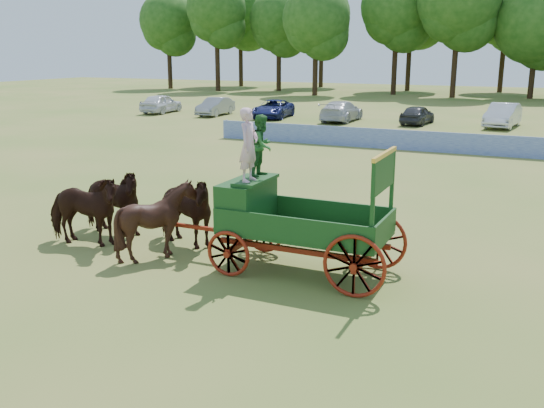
{
  "coord_description": "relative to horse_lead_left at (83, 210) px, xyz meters",
  "views": [
    {
      "loc": [
        3.68,
        -13.51,
        5.09
      ],
      "look_at": [
        -2.54,
        0.01,
        1.3
      ],
      "focal_mm": 40.0,
      "sensor_mm": 36.0,
      "label": 1
    }
  ],
  "objects": [
    {
      "name": "treeline",
      "position": [
        3.02,
        62.12,
        8.71
      ],
      "size": [
        90.4,
        23.01,
        15.86
      ],
      "color": "#382314",
      "rests_on": "ground"
    },
    {
      "name": "horse_wheel_left",
      "position": [
        2.4,
        0.0,
        0.0
      ],
      "size": [
        2.07,
        1.92,
        1.95
      ],
      "primitive_type": "imported",
      "rotation": [
        0.0,
        0.0,
        1.79
      ],
      "color": "black",
      "rests_on": "ground"
    },
    {
      "name": "horse_lead_left",
      "position": [
        0.0,
        0.0,
        0.0
      ],
      "size": [
        2.45,
        1.43,
        1.94
      ],
      "primitive_type": "imported",
      "rotation": [
        0.0,
        0.0,
        1.74
      ],
      "color": "black",
      "rests_on": "ground"
    },
    {
      "name": "ground",
      "position": [
        7.35,
        1.54,
        -0.97
      ],
      "size": [
        160.0,
        160.0,
        0.0
      ],
      "primitive_type": "plane",
      "color": "olive",
      "rests_on": "ground"
    },
    {
      "name": "farm_dray",
      "position": [
        5.36,
        0.56,
        0.66
      ],
      "size": [
        6.0,
        2.0,
        3.84
      ],
      "color": "maroon",
      "rests_on": "ground"
    },
    {
      "name": "horse_lead_right",
      "position": [
        0.0,
        1.1,
        0.0
      ],
      "size": [
        2.34,
        1.15,
        1.94
      ],
      "primitive_type": "imported",
      "rotation": [
        0.0,
        0.0,
        1.53
      ],
      "color": "black",
      "rests_on": "ground"
    },
    {
      "name": "sponsor_banner",
      "position": [
        6.35,
        19.54,
        -0.45
      ],
      "size": [
        26.0,
        0.08,
        1.05
      ],
      "primitive_type": "cube",
      "color": "navy",
      "rests_on": "ground"
    },
    {
      "name": "horse_wheel_right",
      "position": [
        2.4,
        1.1,
        0.0
      ],
      "size": [
        2.49,
        1.58,
        1.94
      ],
      "primitive_type": "imported",
      "rotation": [
        0.0,
        0.0,
        1.32
      ],
      "color": "black",
      "rests_on": "ground"
    },
    {
      "name": "parked_cars",
      "position": [
        3.26,
        31.02,
        -0.23
      ],
      "size": [
        44.25,
        6.58,
        1.61
      ],
      "color": "silver",
      "rests_on": "ground"
    }
  ]
}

